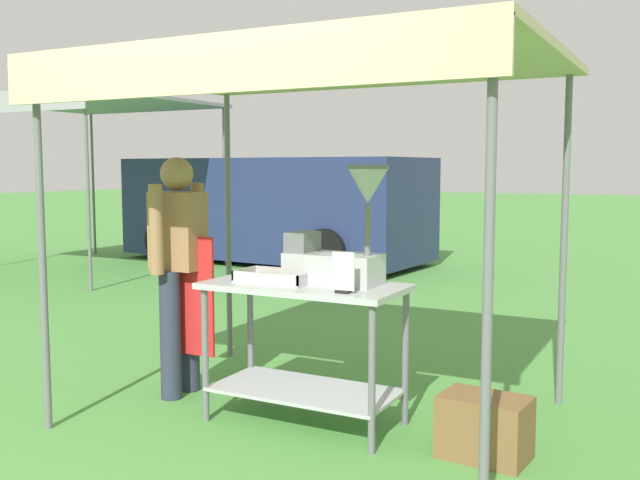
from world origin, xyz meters
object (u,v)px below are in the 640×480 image
donut_fryer (340,244)px  menu_sign (343,276)px  supply_crate (485,427)px  stall_canopy (312,75)px  van_navy (274,208)px  donut_cart (304,324)px  donut_tray (275,278)px  neighbour_tent (86,106)px  vendor (179,263)px

donut_fryer → menu_sign: donut_fryer is taller
donut_fryer → supply_crate: bearing=-6.9°
stall_canopy → menu_sign: size_ratio=12.37×
menu_sign → van_navy: 7.98m
supply_crate → donut_cart: bearing=178.8°
donut_cart → donut_tray: donut_tray is taller
menu_sign → van_navy: size_ratio=0.04×
menu_sign → supply_crate: bearing=12.3°
donut_fryer → van_navy: van_navy is taller
donut_cart → van_navy: size_ratio=0.23×
stall_canopy → neighbour_tent: (-6.08, 4.19, 0.37)m
supply_crate → neighbour_tent: neighbour_tent is taller
supply_crate → neighbour_tent: size_ratio=0.15×
stall_canopy → donut_cart: bearing=-90.0°
menu_sign → vendor: vendor is taller
stall_canopy → neighbour_tent: 7.39m
donut_cart → vendor: (-1.01, 0.09, 0.30)m
donut_tray → van_navy: bearing=121.4°
vendor → supply_crate: bearing=-3.2°
donut_cart → supply_crate: bearing=-1.2°
donut_tray → van_navy: 7.57m
donut_cart → supply_crate: 1.19m
vendor → neighbour_tent: size_ratio=0.52×
donut_cart → neighbour_tent: bearing=144.8°
neighbour_tent → menu_sign: bearing=-34.9°
supply_crate → vendor: bearing=176.8°
van_navy → neighbour_tent: bearing=-132.5°
donut_tray → vendor: (-0.83, 0.13, 0.03)m
van_navy → supply_crate: bearing=-50.9°
stall_canopy → donut_cart: 1.48m
menu_sign → van_navy: (-4.47, 6.61, -0.07)m
donut_fryer → neighbour_tent: bearing=146.2°
stall_canopy → menu_sign: 1.22m
menu_sign → neighbour_tent: bearing=145.1°
donut_cart → neighbour_tent: 7.66m
donut_cart → donut_fryer: bearing=24.1°
donut_cart → van_navy: van_navy is taller
donut_cart → donut_fryer: donut_fryer is taller
stall_canopy → donut_fryer: size_ratio=3.99×
supply_crate → van_navy: van_navy is taller
stall_canopy → vendor: stall_canopy is taller
neighbour_tent → stall_canopy: bearing=-34.6°
vendor → supply_crate: vendor is taller
donut_tray → donut_cart: bearing=12.2°
vendor → donut_tray: bearing=-9.2°
vendor → van_navy: bearing=116.2°
neighbour_tent → vendor: bearing=-39.6°
donut_cart → menu_sign: bearing=-28.5°
donut_fryer → donut_tray: bearing=-161.5°
stall_canopy → van_navy: 7.65m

